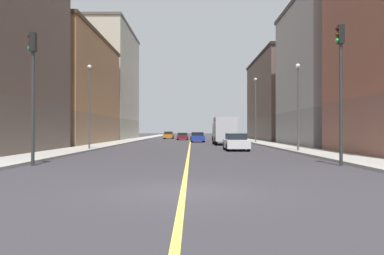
% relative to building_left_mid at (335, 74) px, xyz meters
% --- Properties ---
extents(ground_plane, '(400.00, 400.00, 0.00)m').
position_rel_building_left_mid_xyz_m(ground_plane, '(-15.37, -32.94, -7.64)').
color(ground_plane, '#322F35').
rests_on(ground_plane, ground).
extents(sidewalk_left, '(3.02, 168.00, 0.15)m').
position_rel_building_left_mid_xyz_m(sidewalk_left, '(-6.13, 16.06, -7.57)').
color(sidewalk_left, '#9E9B93').
rests_on(sidewalk_left, ground).
extents(sidewalk_right, '(3.02, 168.00, 0.15)m').
position_rel_building_left_mid_xyz_m(sidewalk_right, '(-24.61, 16.06, -7.57)').
color(sidewalk_right, '#9E9B93').
rests_on(sidewalk_right, ground).
extents(lane_center_stripe, '(0.16, 154.00, 0.01)m').
position_rel_building_left_mid_xyz_m(lane_center_stripe, '(-15.37, 16.06, -7.63)').
color(lane_center_stripe, '#E5D14C').
rests_on(lane_center_stripe, ground).
extents(building_left_mid, '(9.55, 16.76, 15.27)m').
position_rel_building_left_mid_xyz_m(building_left_mid, '(0.00, 0.00, 0.00)').
color(building_left_mid, gray).
rests_on(building_left_mid, ground).
extents(building_left_far, '(9.55, 24.78, 13.45)m').
position_rel_building_left_mid_xyz_m(building_left_far, '(0.00, 23.36, -0.91)').
color(building_left_far, brown).
rests_on(building_left_far, ground).
extents(building_right_midblock, '(9.55, 23.94, 13.14)m').
position_rel_building_left_mid_xyz_m(building_right_midblock, '(-30.74, 7.01, -1.07)').
color(building_right_midblock, '#8F6B4F').
rests_on(building_right_midblock, ground).
extents(building_right_distant, '(9.55, 23.20, 19.80)m').
position_rel_building_left_mid_xyz_m(building_right_distant, '(-30.74, 31.29, 2.27)').
color(building_right_distant, '#9D9688').
rests_on(building_right_distant, ground).
extents(traffic_light_left_near, '(0.40, 0.32, 6.70)m').
position_rel_building_left_mid_xyz_m(traffic_light_left_near, '(-8.06, -24.59, -3.36)').
color(traffic_light_left_near, '#2D2D2D').
rests_on(traffic_light_left_near, ground).
extents(traffic_light_right_near, '(0.40, 0.32, 6.33)m').
position_rel_building_left_mid_xyz_m(traffic_light_right_near, '(-22.71, -24.59, -3.57)').
color(traffic_light_right_near, '#2D2D2D').
rests_on(traffic_light_right_near, ground).
extents(street_lamp_left_near, '(0.36, 0.36, 6.61)m').
position_rel_building_left_mid_xyz_m(street_lamp_left_near, '(-7.04, -12.50, -3.45)').
color(street_lamp_left_near, '#4C4C51').
rests_on(street_lamp_left_near, ground).
extents(street_lamp_right_near, '(0.36, 0.36, 6.99)m').
position_rel_building_left_mid_xyz_m(street_lamp_right_near, '(-23.70, -9.48, -3.24)').
color(street_lamp_right_near, '#4C4C51').
rests_on(street_lamp_right_near, ground).
extents(street_lamp_left_far, '(0.36, 0.36, 8.17)m').
position_rel_building_left_mid_xyz_m(street_lamp_left_far, '(-7.04, 8.89, -2.62)').
color(street_lamp_left_far, '#4C4C51').
rests_on(street_lamp_left_far, ground).
extents(car_white, '(1.92, 4.38, 1.41)m').
position_rel_building_left_mid_xyz_m(car_white, '(-11.50, -9.87, -6.97)').
color(car_white, white).
rests_on(car_white, ground).
extents(car_blue, '(2.01, 4.40, 1.38)m').
position_rel_building_left_mid_xyz_m(car_blue, '(-14.37, 14.16, -6.98)').
color(car_blue, '#23389E').
rests_on(car_blue, ground).
extents(car_silver, '(1.97, 4.31, 1.26)m').
position_rel_building_left_mid_xyz_m(car_silver, '(-10.76, 25.73, -7.01)').
color(car_silver, silver).
rests_on(car_silver, ground).
extents(car_maroon, '(1.91, 4.39, 1.22)m').
position_rel_building_left_mid_xyz_m(car_maroon, '(-16.72, 26.79, -7.04)').
color(car_maroon, maroon).
rests_on(car_maroon, ground).
extents(car_orange, '(1.91, 4.19, 1.38)m').
position_rel_building_left_mid_xyz_m(car_orange, '(-19.59, 35.91, -6.97)').
color(car_orange, orange).
rests_on(car_orange, ground).
extents(box_truck, '(2.45, 7.47, 3.12)m').
position_rel_building_left_mid_xyz_m(box_truck, '(-11.41, 3.90, -5.98)').
color(box_truck, beige).
rests_on(box_truck, ground).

